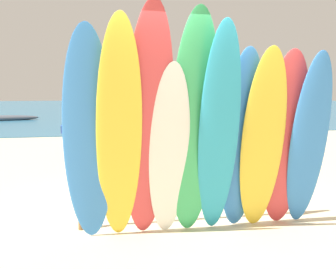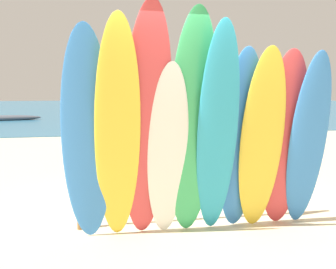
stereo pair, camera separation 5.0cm
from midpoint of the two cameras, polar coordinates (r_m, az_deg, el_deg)
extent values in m
plane|color=beige|center=(19.15, -7.10, 1.29)|extent=(60.00, 60.00, 0.00)
cube|color=teal|center=(34.94, -9.01, 3.62)|extent=(60.00, 40.00, 0.02)
cylinder|color=brown|center=(5.23, -11.79, -9.66)|extent=(0.07, 0.07, 0.57)
cylinder|color=brown|center=(5.94, 17.71, -7.86)|extent=(0.07, 0.07, 0.57)
cylinder|color=brown|center=(5.34, 3.99, -6.02)|extent=(3.02, 0.06, 0.06)
ellipsoid|color=#337AD1|center=(4.59, -10.79, -0.24)|extent=(0.59, 0.54, 2.40)
ellipsoid|color=yellow|center=(4.52, -6.65, 0.32)|extent=(0.51, 0.69, 2.49)
ellipsoid|color=#D13D42|center=(4.58, -2.64, 1.43)|extent=(0.61, 0.69, 2.65)
ellipsoid|color=white|center=(4.72, 0.29, -2.30)|extent=(0.49, 0.50, 2.02)
ellipsoid|color=#38B266|center=(4.73, 3.68, 1.35)|extent=(0.59, 0.56, 2.61)
ellipsoid|color=#289EC6|center=(4.73, 7.12, 0.37)|extent=(0.53, 0.77, 2.46)
ellipsoid|color=#337AD1|center=(5.03, 10.24, -0.79)|extent=(0.54, 0.47, 2.20)
ellipsoid|color=yellow|center=(5.06, 13.08, -0.79)|extent=(0.56, 0.50, 2.21)
ellipsoid|color=#D13D42|center=(5.25, 15.99, -0.72)|extent=(0.60, 0.50, 2.18)
ellipsoid|color=#337AD1|center=(5.29, 18.95, -0.91)|extent=(0.52, 0.66, 2.16)
cylinder|color=brown|center=(11.10, 2.02, -0.30)|extent=(0.13, 0.13, 0.83)
cylinder|color=brown|center=(11.41, 2.76, -0.12)|extent=(0.13, 0.13, 0.83)
cube|color=#B23399|center=(11.22, 2.41, 1.55)|extent=(0.44, 0.27, 0.20)
cube|color=orange|center=(11.19, 2.42, 3.54)|extent=(0.44, 0.47, 0.65)
sphere|color=brown|center=(11.18, 2.43, 5.79)|extent=(0.23, 0.23, 0.23)
cylinder|color=brown|center=(10.94, 1.81, 3.66)|extent=(0.10, 0.10, 0.57)
cylinder|color=brown|center=(11.44, 3.00, 3.78)|extent=(0.10, 0.10, 0.57)
cylinder|color=beige|center=(7.44, -8.61, -4.17)|extent=(0.11, 0.11, 0.72)
cylinder|color=beige|center=(7.71, -7.72, -3.78)|extent=(0.11, 0.11, 0.72)
cube|color=#33A36B|center=(7.53, -8.19, -1.70)|extent=(0.39, 0.24, 0.17)
cube|color=#33A36B|center=(7.49, -8.24, 0.87)|extent=(0.34, 0.42, 0.56)
sphere|color=beige|center=(7.46, -8.28, 3.81)|extent=(0.20, 0.20, 0.20)
cylinder|color=beige|center=(7.27, -8.99, 0.94)|extent=(0.09, 0.09, 0.50)
cylinder|color=beige|center=(7.70, -7.54, 1.28)|extent=(0.09, 0.09, 0.50)
cylinder|color=brown|center=(11.69, -10.31, -0.15)|extent=(0.12, 0.12, 0.79)
cylinder|color=brown|center=(12.00, -9.91, 0.03)|extent=(0.12, 0.12, 0.79)
cube|color=#B23399|center=(11.81, -10.14, 1.54)|extent=(0.42, 0.26, 0.19)
cube|color=#2D4CB2|center=(11.78, -10.17, 3.34)|extent=(0.32, 0.45, 0.62)
sphere|color=brown|center=(11.77, -10.22, 5.39)|extent=(0.22, 0.22, 0.22)
cylinder|color=brown|center=(11.53, -10.51, 3.44)|extent=(0.10, 0.10, 0.55)
cylinder|color=brown|center=(12.03, -9.86, 3.58)|extent=(0.10, 0.10, 0.55)
cylinder|color=brown|center=(10.26, -12.80, -1.15)|extent=(0.12, 0.12, 0.78)
cylinder|color=brown|center=(10.57, -13.26, -0.94)|extent=(0.12, 0.12, 0.78)
cube|color=#2D4CB2|center=(10.38, -13.08, 0.74)|extent=(0.42, 0.26, 0.19)
cube|color=#33A36B|center=(10.35, -13.13, 2.77)|extent=(0.32, 0.45, 0.61)
sphere|color=brown|center=(10.33, -13.19, 5.06)|extent=(0.22, 0.22, 0.22)
cylinder|color=brown|center=(10.10, -12.76, 2.88)|extent=(0.09, 0.09, 0.54)
cylinder|color=brown|center=(10.59, -13.50, 3.02)|extent=(0.09, 0.09, 0.54)
ellipsoid|color=#4C515B|center=(23.03, -21.68, 2.09)|extent=(3.80, 1.30, 0.30)
camera|label=1|loc=(0.03, -89.79, 0.02)|focal=44.28mm
camera|label=2|loc=(0.03, 90.21, -0.02)|focal=44.28mm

